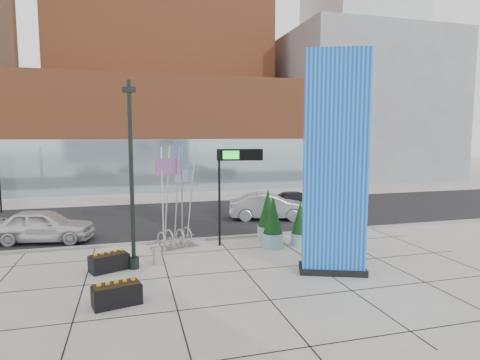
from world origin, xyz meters
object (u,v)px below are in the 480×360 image
object	(u,v)px
lamp_post	(132,194)
car_silver_mid	(269,207)
public_art_sculpture	(175,222)
concrete_bollard	(157,257)
blue_pylon	(335,168)
car_white_west	(43,226)
overhead_street_sign	(235,163)

from	to	relation	value
lamp_post	car_silver_mid	size ratio (longest dim) A/B	1.49
public_art_sculpture	concrete_bollard	bearing A→B (deg)	-134.05
blue_pylon	lamp_post	distance (m)	7.98
lamp_post	car_white_west	distance (m)	7.26
lamp_post	public_art_sculpture	distance (m)	3.68
lamp_post	concrete_bollard	xyz separation A→B (m)	(0.92, 0.21, -2.70)
public_art_sculpture	concrete_bollard	distance (m)	2.74
lamp_post	overhead_street_sign	distance (m)	5.50
car_white_west	car_silver_mid	size ratio (longest dim) A/B	0.96
blue_pylon	overhead_street_sign	world-z (taller)	blue_pylon
public_art_sculpture	overhead_street_sign	size ratio (longest dim) A/B	1.03
overhead_street_sign	concrete_bollard	bearing A→B (deg)	-143.05
concrete_bollard	public_art_sculpture	bearing A→B (deg)	67.01
blue_pylon	public_art_sculpture	distance (m)	8.06
blue_pylon	public_art_sculpture	world-z (taller)	blue_pylon
blue_pylon	concrete_bollard	distance (m)	8.05
concrete_bollard	overhead_street_sign	bearing A→B (deg)	28.89
car_silver_mid	car_white_west	bearing A→B (deg)	113.84
blue_pylon	car_silver_mid	distance (m)	10.60
lamp_post	public_art_sculpture	bearing A→B (deg)	53.24
overhead_street_sign	car_silver_mid	size ratio (longest dim) A/B	0.94
car_white_west	car_silver_mid	bearing A→B (deg)	-69.96
blue_pylon	public_art_sculpture	xyz separation A→B (m)	(-5.57, 5.08, -2.84)
car_silver_mid	public_art_sculpture	bearing A→B (deg)	141.64
concrete_bollard	overhead_street_sign	distance (m)	5.81
overhead_street_sign	car_silver_mid	distance (m)	7.04
lamp_post	concrete_bollard	world-z (taller)	lamp_post
blue_pylon	car_white_west	xyz separation A→B (m)	(-11.83, 7.89, -3.29)
public_art_sculpture	car_silver_mid	world-z (taller)	public_art_sculpture
blue_pylon	concrete_bollard	world-z (taller)	blue_pylon
overhead_street_sign	public_art_sculpture	bearing A→B (deg)	-175.84
lamp_post	car_white_west	xyz separation A→B (m)	(-4.33, 5.39, -2.23)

